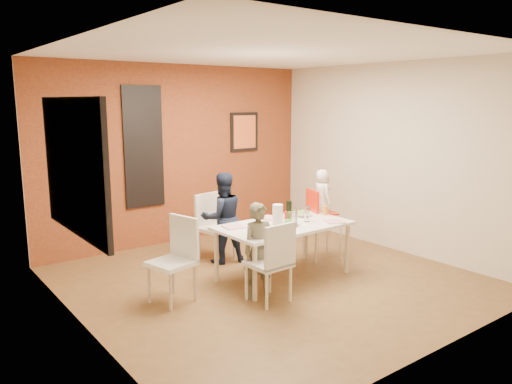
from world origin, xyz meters
TOP-DOWN VIEW (x-y plane):
  - ground at (0.00, 0.00)m, footprint 4.50×4.50m
  - ceiling at (0.00, 0.00)m, footprint 4.50×4.50m
  - wall_back at (0.00, 2.25)m, footprint 4.50×0.02m
  - wall_front at (0.00, -2.25)m, footprint 4.50×0.02m
  - wall_left at (-2.25, 0.00)m, footprint 0.02×4.50m
  - wall_right at (2.25, 0.00)m, footprint 0.02×4.50m
  - brick_accent_wall at (0.00, 2.23)m, footprint 4.50×0.02m
  - picture_window_frame at (-2.22, 0.20)m, footprint 0.05×1.70m
  - picture_window_pane at (-2.21, 0.20)m, footprint 0.02×1.55m
  - glassblock_strip at (-0.60, 2.21)m, footprint 0.55×0.03m
  - glassblock_surround at (-0.60, 2.21)m, footprint 0.60×0.03m
  - art_print_frame at (1.20, 2.21)m, footprint 0.54×0.03m
  - art_print_canvas at (1.20, 2.19)m, footprint 0.44×0.01m
  - dining_table at (0.19, -0.01)m, footprint 1.63×0.92m
  - chair_near at (-0.43, -0.57)m, footprint 0.43×0.43m
  - chair_far at (-0.10, 1.18)m, footprint 0.49×0.49m
  - chair_left at (-1.20, 0.14)m, footprint 0.52×0.52m
  - high_chair at (1.06, 0.25)m, footprint 0.50×0.50m
  - child_near at (-0.43, -0.33)m, footprint 0.44×0.33m
  - child_far at (-0.08, 0.94)m, footprint 0.69×0.60m
  - toddler at (1.08, 0.24)m, footprint 0.29×0.37m
  - plate_near_left at (-0.13, -0.33)m, footprint 0.24×0.24m
  - plate_far_mid at (0.25, 0.33)m, footprint 0.30×0.30m
  - plate_near_right at (0.77, -0.32)m, footprint 0.29×0.29m
  - plate_far_left at (-0.39, 0.23)m, footprint 0.26×0.26m
  - salad_bowl_a at (0.21, -0.10)m, footprint 0.27×0.27m
  - salad_bowl_b at (0.65, 0.17)m, footprint 0.23×0.23m
  - wine_bottle at (0.35, 0.08)m, footprint 0.07×0.07m
  - wine_glass_a at (0.21, -0.19)m, footprint 0.07×0.07m
  - wine_glass_b at (0.50, -0.09)m, footprint 0.07×0.07m
  - paper_towel_roll at (0.02, -0.10)m, footprint 0.12×0.12m
  - condiment_red at (0.24, 0.02)m, footprint 0.04×0.04m
  - condiment_green at (0.30, 0.02)m, footprint 0.03×0.03m
  - condiment_brown at (0.31, 0.02)m, footprint 0.03×0.03m
  - sippy_cup at (0.94, 0.03)m, footprint 0.07×0.07m

SIDE VIEW (x-z plane):
  - ground at x=0.00m, z-range 0.00..0.00m
  - chair_near at x=-0.43m, z-range 0.05..0.95m
  - chair_far at x=-0.10m, z-range 0.05..0.95m
  - chair_left at x=-1.20m, z-range 0.05..0.98m
  - child_near at x=-0.43m, z-range 0.00..1.07m
  - high_chair at x=1.06m, z-range 0.10..1.07m
  - child_far at x=-0.08m, z-range 0.00..1.23m
  - dining_table at x=0.19m, z-range 0.28..0.95m
  - plate_near_right at x=0.77m, z-range 0.68..0.69m
  - plate_far_left at x=-0.39m, z-range 0.68..0.69m
  - plate_far_mid at x=0.25m, z-range 0.68..0.69m
  - plate_near_left at x=-0.13m, z-range 0.68..0.69m
  - salad_bowl_a at x=0.21m, z-range 0.68..0.73m
  - salad_bowl_b at x=0.65m, z-range 0.68..0.73m
  - sippy_cup at x=0.94m, z-range 0.68..0.79m
  - condiment_green at x=0.30m, z-range 0.68..0.81m
  - condiment_brown at x=0.31m, z-range 0.68..0.81m
  - condiment_red at x=0.24m, z-range 0.68..0.82m
  - wine_glass_b at x=0.50m, z-range 0.68..0.87m
  - wine_glass_a at x=0.21m, z-range 0.68..0.87m
  - wine_bottle at x=0.35m, z-range 0.68..0.93m
  - paper_towel_roll at x=0.02m, z-range 0.68..0.95m
  - toddler at x=1.08m, z-range 0.57..1.25m
  - wall_back at x=0.00m, z-range 0.00..2.70m
  - wall_front at x=0.00m, z-range 0.00..2.70m
  - wall_left at x=-2.25m, z-range 0.00..2.70m
  - wall_right at x=2.25m, z-range 0.00..2.70m
  - brick_accent_wall at x=0.00m, z-range 0.00..2.70m
  - glassblock_strip at x=-0.60m, z-range 0.65..2.35m
  - glassblock_surround at x=-0.60m, z-range 0.62..2.38m
  - picture_window_frame at x=-2.22m, z-range 0.90..2.20m
  - picture_window_pane at x=-2.21m, z-range 0.98..2.12m
  - art_print_frame at x=1.20m, z-range 1.33..1.97m
  - art_print_canvas at x=1.20m, z-range 1.38..1.92m
  - ceiling at x=0.00m, z-range 2.69..2.71m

